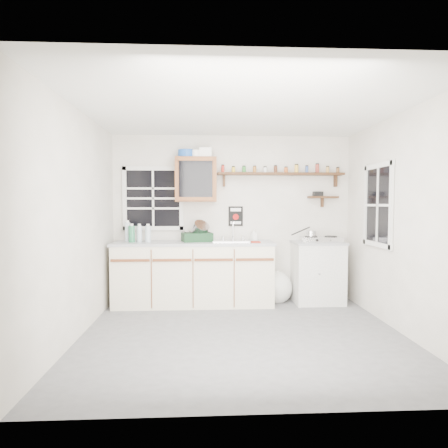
% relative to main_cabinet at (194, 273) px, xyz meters
% --- Properties ---
extents(room, '(3.64, 3.24, 2.54)m').
position_rel_main_cabinet_xyz_m(room, '(0.58, -1.30, 0.79)').
color(room, '#535355').
rests_on(room, ground).
extents(main_cabinet, '(2.31, 0.63, 0.92)m').
position_rel_main_cabinet_xyz_m(main_cabinet, '(0.00, 0.00, 0.00)').
color(main_cabinet, beige).
rests_on(main_cabinet, floor).
extents(right_cabinet, '(0.73, 0.57, 0.91)m').
position_rel_main_cabinet_xyz_m(right_cabinet, '(1.83, 0.03, -0.01)').
color(right_cabinet, beige).
rests_on(right_cabinet, floor).
extents(sink, '(0.52, 0.44, 0.29)m').
position_rel_main_cabinet_xyz_m(sink, '(0.54, 0.01, 0.47)').
color(sink, silver).
rests_on(sink, main_cabinet).
extents(upper_cabinet, '(0.60, 0.32, 0.65)m').
position_rel_main_cabinet_xyz_m(upper_cabinet, '(0.03, 0.14, 1.36)').
color(upper_cabinet, brown).
rests_on(upper_cabinet, wall_back).
extents(upper_cabinet_clutter, '(0.49, 0.24, 0.14)m').
position_rel_main_cabinet_xyz_m(upper_cabinet_clutter, '(0.00, 0.14, 1.75)').
color(upper_cabinet_clutter, '#194AA2').
rests_on(upper_cabinet_clutter, upper_cabinet).
extents(spice_shelf, '(1.91, 0.18, 0.35)m').
position_rel_main_cabinet_xyz_m(spice_shelf, '(1.32, 0.21, 1.47)').
color(spice_shelf, black).
rests_on(spice_shelf, wall_back).
extents(secondary_shelf, '(0.45, 0.16, 0.24)m').
position_rel_main_cabinet_xyz_m(secondary_shelf, '(1.94, 0.22, 1.12)').
color(secondary_shelf, black).
rests_on(secondary_shelf, wall_back).
extents(warning_sign, '(0.22, 0.02, 0.30)m').
position_rel_main_cabinet_xyz_m(warning_sign, '(0.63, 0.29, 0.82)').
color(warning_sign, black).
rests_on(warning_sign, wall_back).
extents(window_back, '(0.93, 0.03, 0.98)m').
position_rel_main_cabinet_xyz_m(window_back, '(-0.62, 0.29, 1.09)').
color(window_back, black).
rests_on(window_back, wall_back).
extents(window_right, '(0.03, 0.78, 1.08)m').
position_rel_main_cabinet_xyz_m(window_right, '(2.37, -0.75, 0.99)').
color(window_right, black).
rests_on(window_right, wall_back).
extents(water_bottles, '(0.38, 0.15, 0.31)m').
position_rel_main_cabinet_xyz_m(water_bottles, '(-0.82, -0.00, 0.59)').
color(water_bottles, '#A9BCC6').
rests_on(water_bottles, main_cabinet).
extents(dish_rack, '(0.48, 0.40, 0.32)m').
position_rel_main_cabinet_xyz_m(dish_rack, '(0.06, 0.05, 0.56)').
color(dish_rack, black).
rests_on(dish_rack, main_cabinet).
extents(soap_bottle, '(0.10, 0.10, 0.17)m').
position_rel_main_cabinet_xyz_m(soap_bottle, '(0.90, 0.19, 0.55)').
color(soap_bottle, silver).
rests_on(soap_bottle, main_cabinet).
extents(rag, '(0.13, 0.11, 0.02)m').
position_rel_main_cabinet_xyz_m(rag, '(0.88, -0.17, 0.47)').
color(rag, maroon).
rests_on(rag, main_cabinet).
extents(hotplate, '(0.61, 0.37, 0.08)m').
position_rel_main_cabinet_xyz_m(hotplate, '(1.88, 0.01, 0.49)').
color(hotplate, silver).
rests_on(hotplate, right_cabinet).
extents(saucepan, '(0.34, 0.22, 0.15)m').
position_rel_main_cabinet_xyz_m(saucepan, '(1.72, 0.01, 0.57)').
color(saucepan, silver).
rests_on(saucepan, hotplate).
extents(trash_bag, '(0.45, 0.40, 0.51)m').
position_rel_main_cabinet_xyz_m(trash_bag, '(1.24, 0.10, -0.24)').
color(trash_bag, silver).
rests_on(trash_bag, floor).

